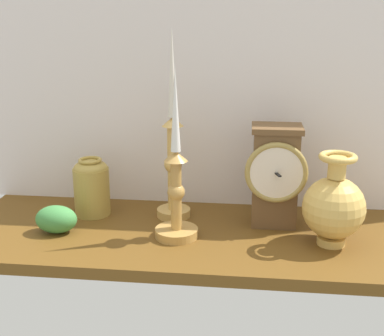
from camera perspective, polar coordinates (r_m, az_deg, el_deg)
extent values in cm
cube|color=brown|center=(107.90, 0.20, -7.76)|extent=(100.00, 36.00, 2.40)
cube|color=silver|center=(117.08, 1.24, 11.33)|extent=(120.00, 2.00, 65.00)
cube|color=brown|center=(109.50, 9.28, -1.17)|extent=(9.35, 7.45, 20.56)
cube|color=brown|center=(106.69, 9.55, 4.40)|extent=(10.48, 8.34, 1.20)
torus|color=#A68C47|center=(104.81, 9.43, -0.53)|extent=(12.89, 1.17, 12.89)
cylinder|color=#F2E3CD|center=(104.72, 9.44, -0.55)|extent=(10.78, 0.40, 10.78)
cube|color=black|center=(104.43, 9.44, -0.60)|extent=(1.87, 4.08, 0.30)
cylinder|color=tan|center=(115.15, -2.07, -5.00)|extent=(7.51, 7.51, 1.80)
cylinder|color=tan|center=(111.71, -2.12, -0.05)|extent=(2.51, 2.51, 18.98)
sphere|color=tan|center=(111.44, -2.13, 0.42)|extent=(4.02, 4.02, 4.02)
cone|color=tan|center=(109.14, -2.18, 5.23)|extent=(4.71, 4.71, 2.00)
cone|color=silver|center=(107.54, -2.24, 10.67)|extent=(1.91, 1.91, 18.81)
cylinder|color=#BA8A44|center=(104.90, -1.75, -7.25)|extent=(8.82, 8.82, 1.80)
cylinder|color=#BA8A44|center=(101.87, -1.79, -3.10)|extent=(2.22, 2.22, 14.37)
sphere|color=#BA8A44|center=(101.63, -1.79, -2.72)|extent=(3.55, 3.55, 3.55)
cone|color=#BA8A44|center=(99.38, -1.83, 1.35)|extent=(4.69, 4.69, 2.00)
cone|color=white|center=(97.33, -1.88, 6.60)|extent=(1.96, 1.96, 16.50)
cylinder|color=#DAAF55|center=(105.37, 15.31, -7.83)|extent=(5.49, 5.49, 1.60)
sphere|color=#DAAF55|center=(102.76, 15.60, -4.33)|extent=(12.20, 12.20, 12.20)
cylinder|color=#DAAF55|center=(100.20, 15.97, 0.04)|extent=(3.42, 3.42, 4.13)
torus|color=#DAAF55|center=(99.64, 16.06, 1.18)|extent=(7.24, 7.24, 1.31)
cylinder|color=#AF903F|center=(117.02, -11.16, -2.59)|extent=(8.02, 8.02, 10.85)
ellipsoid|color=#AF903F|center=(115.36, -11.31, -0.05)|extent=(7.62, 7.62, 3.81)
torus|color=#AF903F|center=(114.83, -11.37, 0.86)|extent=(5.21, 5.21, 0.79)
ellipsoid|color=#418B42|center=(109.82, -14.98, -5.58)|extent=(8.76, 6.13, 5.81)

